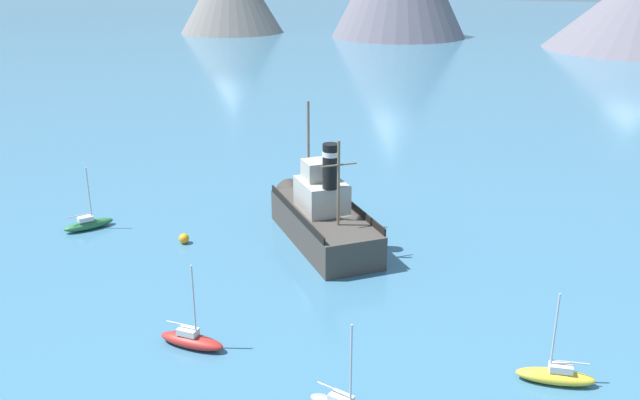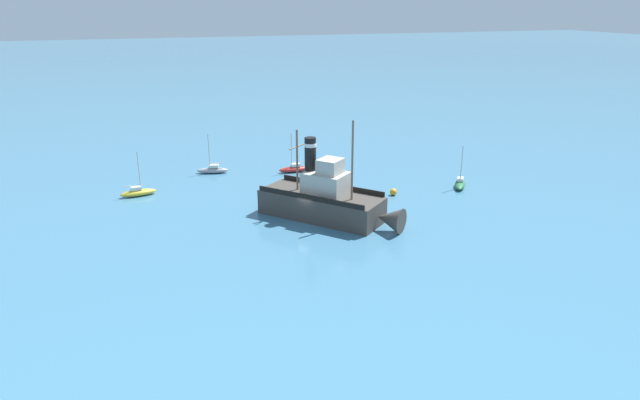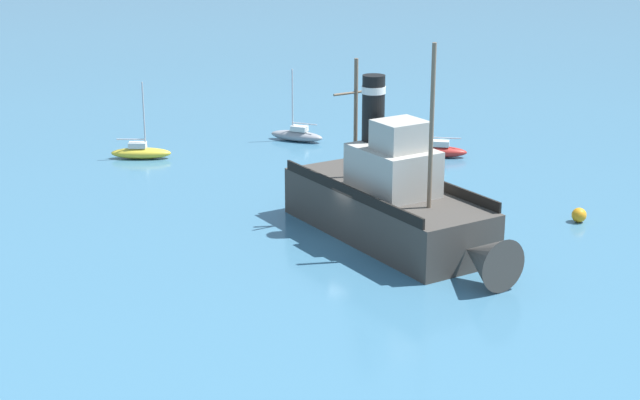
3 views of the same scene
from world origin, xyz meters
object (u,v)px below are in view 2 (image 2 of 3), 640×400
(mooring_buoy, at_px, (393,192))
(sailboat_grey, at_px, (213,170))
(sailboat_red, at_px, (294,169))
(old_tugboat, at_px, (327,200))
(sailboat_yellow, at_px, (138,192))
(sailboat_green, at_px, (460,184))

(mooring_buoy, bearing_deg, sailboat_grey, -41.25)
(sailboat_red, distance_m, sailboat_grey, 9.98)
(sailboat_red, height_order, sailboat_grey, same)
(old_tugboat, bearing_deg, mooring_buoy, -156.06)
(sailboat_grey, relative_size, sailboat_yellow, 1.00)
(old_tugboat, distance_m, sailboat_yellow, 21.46)
(sailboat_yellow, bearing_deg, sailboat_red, -170.50)
(sailboat_red, distance_m, sailboat_green, 20.00)
(old_tugboat, relative_size, sailboat_red, 2.69)
(old_tugboat, relative_size, sailboat_grey, 2.69)
(sailboat_green, bearing_deg, mooring_buoy, 0.16)
(sailboat_yellow, relative_size, sailboat_green, 1.00)
(old_tugboat, xyz_separation_m, sailboat_green, (-17.60, -4.12, -1.40))
(old_tugboat, bearing_deg, sailboat_grey, -67.57)
(sailboat_red, distance_m, sailboat_yellow, 18.86)
(sailboat_red, bearing_deg, old_tugboat, 84.10)
(old_tugboat, bearing_deg, sailboat_green, -166.83)
(sailboat_yellow, bearing_deg, sailboat_green, 165.39)
(old_tugboat, relative_size, sailboat_green, 2.69)
(mooring_buoy, bearing_deg, sailboat_green, -179.84)
(sailboat_green, bearing_deg, sailboat_grey, -30.44)
(sailboat_red, distance_m, mooring_buoy, 14.29)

